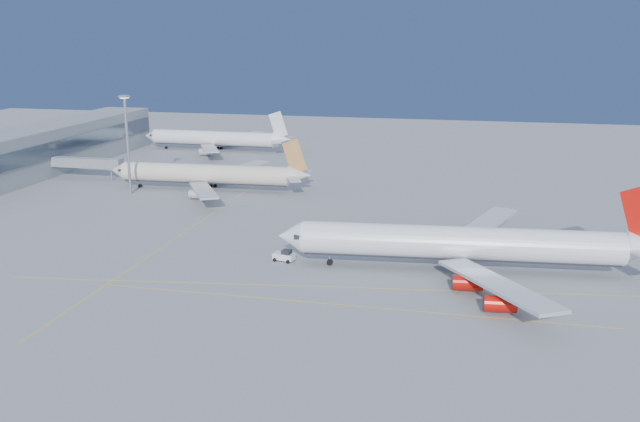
% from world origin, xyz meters
% --- Properties ---
extents(ground, '(500.00, 500.00, 0.00)m').
position_xyz_m(ground, '(0.00, 0.00, 0.00)').
color(ground, slate).
rests_on(ground, ground).
extents(terminal, '(18.40, 110.00, 15.00)m').
position_xyz_m(terminal, '(-114.93, 85.00, 7.51)').
color(terminal, gray).
rests_on(terminal, ground).
extents(jet_bridge, '(23.60, 3.60, 6.90)m').
position_xyz_m(jet_bridge, '(-93.11, 72.00, 5.17)').
color(jet_bridge, gray).
rests_on(jet_bridge, ground).
extents(taxiway_lines, '(118.86, 140.00, 0.02)m').
position_xyz_m(taxiway_lines, '(-14.71, 6.34, 0.01)').
color(taxiway_lines, '#E2BB0C').
rests_on(taxiway_lines, ground).
extents(airliner_virgin, '(74.39, 66.56, 18.34)m').
position_xyz_m(airliner_virgin, '(24.70, 8.72, 5.53)').
color(airliner_virgin, white).
rests_on(airliner_virgin, ground).
extents(airliner_etihad, '(61.03, 56.35, 15.93)m').
position_xyz_m(airliner_etihad, '(-50.66, 65.34, 4.85)').
color(airliner_etihad, beige).
rests_on(airliner_etihad, ground).
extents(airliner_third, '(60.12, 55.59, 16.17)m').
position_xyz_m(airliner_third, '(-73.82, 131.49, 4.89)').
color(airliner_third, white).
rests_on(airliner_third, ground).
extents(pushback_tug, '(4.63, 3.31, 2.41)m').
position_xyz_m(pushback_tug, '(-11.60, 6.80, 1.12)').
color(pushback_tug, white).
rests_on(pushback_tug, ground).
extents(light_mast, '(2.43, 2.43, 28.08)m').
position_xyz_m(light_mast, '(-71.20, 55.89, 16.57)').
color(light_mast, gray).
rests_on(light_mast, ground).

